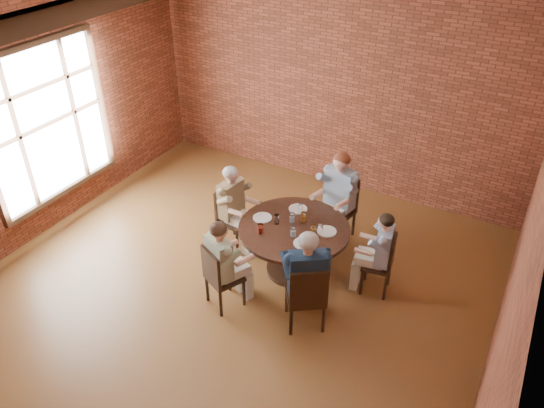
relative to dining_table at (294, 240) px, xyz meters
The scene contains 31 objects.
floor 1.23m from the dining_table, 120.73° to the right, with size 7.00×7.00×0.00m, color brown.
ceiling 3.08m from the dining_table, 120.73° to the right, with size 7.00×7.00×0.00m, color silver.
wall_back 2.86m from the dining_table, 102.65° to the left, with size 7.00×7.00×0.00m, color brown.
wall_left 4.11m from the dining_table, 165.91° to the right, with size 7.00×7.00×0.00m, color brown.
wall_right 3.08m from the dining_table, 19.69° to the right, with size 7.00×7.00×0.00m, color brown.
ceiling_beam 4.19m from the dining_table, 162.38° to the right, with size 0.22×6.90×0.26m, color black.
window 3.95m from the dining_table, behind, with size 0.10×2.16×2.36m.
dining_table is the anchor object (origin of this frame).
chair_a 1.21m from the dining_table, ahead, with size 0.43×0.43×0.87m.
diner_a 1.15m from the dining_table, ahead, with size 0.46×0.57×1.22m, color #4169AA, non-canonical shape.
chair_b 1.14m from the dining_table, 79.76° to the left, with size 0.54×0.54×0.98m.
diner_b 1.06m from the dining_table, 79.76° to the left, with size 0.57×0.71×1.41m, color #8698AB, non-canonical shape.
chair_c 1.12m from the dining_table, behind, with size 0.46×0.46×0.92m.
diner_c 1.05m from the dining_table, behind, with size 0.51×0.63×1.30m, color brown, non-canonical shape.
chair_d 1.18m from the dining_table, 115.71° to the right, with size 0.54×0.54×0.91m.
diner_d 1.11m from the dining_table, 115.71° to the right, with size 0.50×0.62×1.29m, color #B7A990, non-canonical shape.
chair_e 1.07m from the dining_table, 54.99° to the right, with size 0.64×0.64×0.97m.
diner_e 0.99m from the dining_table, 54.99° to the right, with size 0.56×0.69×1.39m, color #16283F, non-canonical shape.
plate_a 0.49m from the dining_table, 14.98° to the left, with size 0.26×0.26×0.01m, color white.
plate_b 0.49m from the dining_table, 110.00° to the left, with size 0.26×0.26×0.01m, color white.
plate_c 0.53m from the dining_table, behind, with size 0.26×0.26×0.01m, color white.
plate_d 0.44m from the dining_table, 45.18° to the right, with size 0.26×0.26×0.01m, color white.
glass_a 0.47m from the dining_table, ahead, with size 0.07×0.07×0.14m, color white.
glass_b 0.35m from the dining_table, 75.90° to the left, with size 0.07×0.07×0.14m, color white.
glass_c 0.46m from the dining_table, 103.06° to the left, with size 0.07×0.07×0.14m, color white.
glass_d 0.32m from the dining_table, 131.20° to the left, with size 0.07×0.07×0.14m, color white.
glass_e 0.38m from the dining_table, behind, with size 0.07×0.07×0.14m, color white.
glass_f 0.55m from the dining_table, 134.90° to the right, with size 0.07×0.07×0.14m, color white.
glass_g 0.35m from the dining_table, 68.13° to the right, with size 0.07×0.07×0.14m, color white.
glass_h 0.41m from the dining_table, ahead, with size 0.07×0.07×0.14m, color white.
smartphone 0.56m from the dining_table, 55.55° to the right, with size 0.06×0.12×0.01m, color black.
Camera 1 is at (3.07, -4.20, 4.89)m, focal length 35.00 mm.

